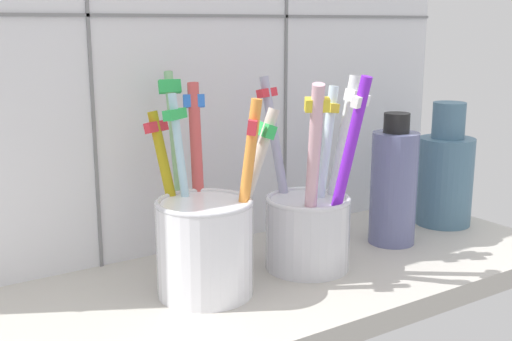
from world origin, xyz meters
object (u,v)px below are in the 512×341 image
toothbrush_cup_right (307,219)px  soap_bottle (394,185)px  toothbrush_cup_left (203,235)px  ceramic_vase (445,174)px

toothbrush_cup_right → soap_bottle: bearing=2.9°
soap_bottle → toothbrush_cup_left: bearing=-179.7°
ceramic_vase → soap_bottle: 9.79cm
toothbrush_cup_left → ceramic_vase: bearing=3.0°
toothbrush_cup_left → toothbrush_cup_right: same height
ceramic_vase → soap_bottle: (-9.66, -1.54, 0.36)cm
toothbrush_cup_left → ceramic_vase: toothbrush_cup_left is taller
ceramic_vase → soap_bottle: ceramic_vase is taller
soap_bottle → ceramic_vase: bearing=9.1°
toothbrush_cup_right → soap_bottle: (11.65, 0.59, 1.54)cm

